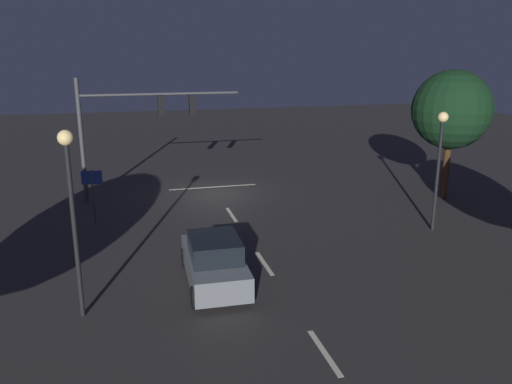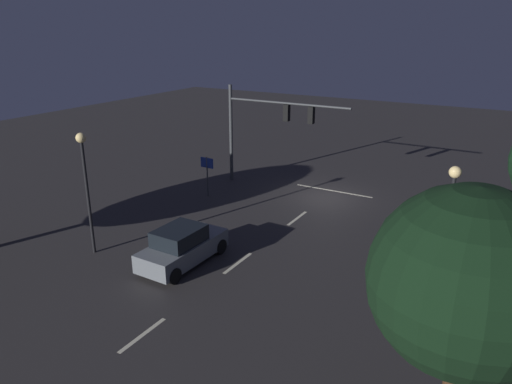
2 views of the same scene
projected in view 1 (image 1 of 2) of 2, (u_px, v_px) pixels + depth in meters
The scene contains 11 objects.
ground_plane at pixel (217, 193), 28.49m from camera, with size 80.00×80.00×0.00m, color #2D2B2B.
traffic_signal_assembly at pixel (135, 117), 26.41m from camera, with size 8.17×0.47×6.29m.
lane_dash_far at pixel (232, 215), 24.75m from camera, with size 2.20×0.16×0.01m, color beige.
lane_dash_mid at pixel (264, 263), 19.15m from camera, with size 2.20×0.16×0.01m, color beige.
lane_dash_near at pixel (324, 352), 13.55m from camera, with size 2.20×0.16×0.01m, color beige.
stop_bar at pixel (213, 187), 29.65m from camera, with size 5.00×0.16×0.01m, color beige.
car_approaching at pixel (214, 261), 17.32m from camera, with size 1.99×4.40×1.70m.
street_lamp_left_kerb at pixel (440, 149), 21.70m from camera, with size 0.44×0.44×5.16m.
street_lamp_right_kerb at pixel (71, 191), 14.39m from camera, with size 0.44×0.44×5.56m.
route_sign at pixel (92, 185), 23.27m from camera, with size 0.90×0.11×2.44m.
tree_left_far at pixel (452, 110), 26.30m from camera, with size 4.01×4.01×6.68m.
Camera 1 is at (4.69, 27.11, 7.69)m, focal length 36.35 mm.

